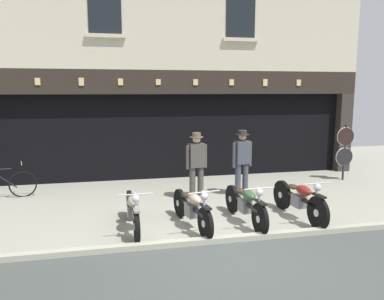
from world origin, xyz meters
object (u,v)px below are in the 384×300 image
motorcycle_center_left (192,208)px  shopkeeper_center (242,160)px  motorcycle_center_right (299,199)px  tyre_sign_pole (345,147)px  salesman_left (196,163)px  advert_board_far (87,126)px  advert_board_near (126,126)px  motorcycle_center (245,203)px  motorcycle_left (133,210)px

motorcycle_center_left → shopkeeper_center: 2.72m
motorcycle_center_right → tyre_sign_pole: size_ratio=1.18×
salesman_left → tyre_sign_pole: 4.98m
motorcycle_center_right → advert_board_far: size_ratio=1.97×
shopkeeper_center → advert_board_near: advert_board_near is taller
motorcycle_center_left → advert_board_far: size_ratio=1.92×
motorcycle_center → tyre_sign_pole: size_ratio=1.18×
salesman_left → advert_board_near: bearing=-68.4°
motorcycle_center_right → salesman_left: (-1.82, 1.85, 0.51)m
motorcycle_center_left → motorcycle_center: (1.13, 0.02, 0.00)m
shopkeeper_center → tyre_sign_pole: bearing=-176.2°
shopkeeper_center → motorcycle_center_right: bearing=95.4°
salesman_left → shopkeeper_center: size_ratio=0.99×
advert_board_near → motorcycle_center: bearing=-63.8°
salesman_left → advert_board_far: (-2.74, 2.59, 0.74)m
motorcycle_left → motorcycle_center_left: bearing=171.5°
advert_board_near → tyre_sign_pole: bearing=-13.0°
salesman_left → advert_board_far: advert_board_far is taller
salesman_left → shopkeeper_center: shopkeeper_center is taller
motorcycle_center_left → salesman_left: 2.04m
motorcycle_center → shopkeeper_center: (0.62, 1.98, 0.53)m
motorcycle_center_right → salesman_left: size_ratio=1.20×
salesman_left → tyre_sign_pole: size_ratio=0.99×
motorcycle_center_left → advert_board_far: bearing=-73.2°
tyre_sign_pole → advert_board_far: advert_board_far is taller
motorcycle_center_right → tyre_sign_pole: (3.03, 2.95, 0.58)m
tyre_sign_pole → advert_board_near: size_ratio=1.62×
motorcycle_center → motorcycle_center_right: (1.22, 0.02, 0.01)m
motorcycle_center → motorcycle_center_right: 1.22m
motorcycle_center_left → salesman_left: (0.53, 1.90, 0.52)m
motorcycle_left → salesman_left: 2.50m
motorcycle_center_left → shopkeeper_center: bearing=-140.5°
motorcycle_center → salesman_left: (-0.60, 1.87, 0.52)m
motorcycle_left → shopkeeper_center: size_ratio=1.16×
motorcycle_center_right → advert_board_far: (-4.56, 4.44, 1.24)m
motorcycle_center_left → motorcycle_center_right: (2.35, 0.05, 0.02)m
motorcycle_center_left → motorcycle_left: bearing=-15.7°
motorcycle_center → salesman_left: 2.03m
advert_board_near → motorcycle_center_left: bearing=-76.6°
motorcycle_center_left → advert_board_far: advert_board_far is taller
motorcycle_left → motorcycle_center: motorcycle_center is taller
advert_board_far → salesman_left: bearing=-43.4°
motorcycle_center → advert_board_far: advert_board_far is taller
shopkeeper_center → salesman_left: bearing=-6.4°
motorcycle_center_left → motorcycle_center: 1.13m
motorcycle_center_right → shopkeeper_center: shopkeeper_center is taller
advert_board_near → advert_board_far: size_ratio=1.03×
motorcycle_center_left → salesman_left: salesman_left is taller
salesman_left → advert_board_far: bearing=-53.4°
motorcycle_left → salesman_left: bearing=-135.8°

